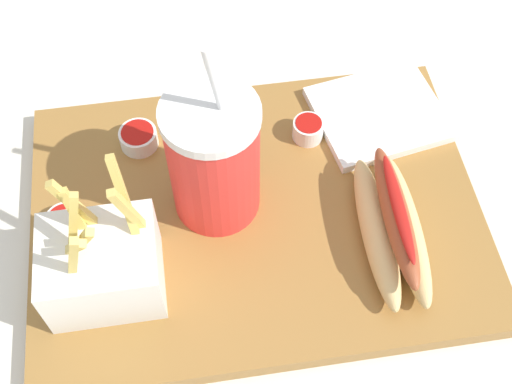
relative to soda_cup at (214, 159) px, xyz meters
The scene contains 9 objects.
ground_plane 0.11m from the soda_cup, 21.99° to the right, with size 2.40×2.40×0.02m, color silver.
food_tray 0.09m from the soda_cup, 21.99° to the right, with size 0.44×0.32×0.02m, color olive.
soda_cup is the anchor object (origin of this frame).
fries_basket 0.14m from the soda_cup, 145.61° to the right, with size 0.10×0.08×0.15m.
hot_dog_1 0.18m from the soda_cup, 22.95° to the right, with size 0.06×0.17×0.06m.
ketchup_cup_1 0.13m from the soda_cup, 131.38° to the left, with size 0.04×0.04×0.02m.
ketchup_cup_2 0.14m from the soda_cup, 32.41° to the left, with size 0.03×0.03×0.02m.
ketchup_cup_3 0.16m from the soda_cup, behind, with size 0.04×0.04×0.02m.
napkin_stack 0.21m from the soda_cup, 23.47° to the left, with size 0.13×0.11×0.01m, color white.
Camera 1 is at (-0.05, -0.34, 0.59)m, focal length 46.66 mm.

